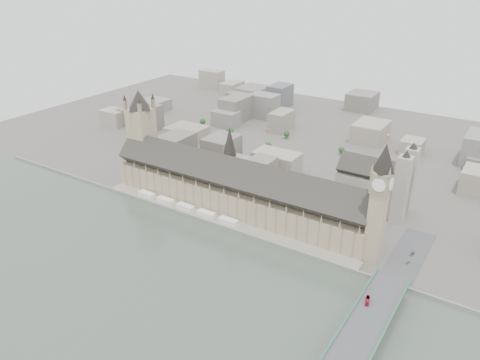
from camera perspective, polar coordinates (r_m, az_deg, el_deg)
The scene contains 15 objects.
ground at distance 439.22m, azimuth -2.00°, elevation -4.72°, with size 900.00×900.00×0.00m, color #595651.
river_thames at distance 342.02m, azimuth -18.51°, elevation -16.10°, with size 600.00×600.00×0.00m, color #49564A.
embankment_wall at distance 427.91m, azimuth -3.14°, elevation -5.38°, with size 600.00×1.50×3.00m, color gray.
river_terrace at distance 433.41m, azimuth -2.56°, elevation -5.02°, with size 270.00×15.00×2.00m, color gray.
terrace_tents at distance 453.82m, azimuth -6.68°, elevation -3.27°, with size 118.00×7.00×4.00m.
palace_of_westminster at distance 443.00m, azimuth -0.60°, elevation -1.11°, with size 265.00×40.73×55.44m.
elizabeth_tower at distance 367.10m, azimuth 16.66°, elevation -1.89°, with size 17.00×17.00×107.50m.
victoria_tower at distance 507.05m, azimuth -11.89°, elevation 5.77°, with size 30.00×30.00×100.00m.
central_tower at distance 438.70m, azimuth -1.26°, elevation 3.65°, with size 13.00×13.00×48.00m.
westminster_bridge at distance 314.73m, azimuth 14.32°, elevation -18.45°, with size 25.00×325.00×10.25m, color #474749.
westminster_abbey at distance 463.51m, azimuth 16.21°, elevation -0.61°, with size 68.00×36.00×64.00m.
city_skyline_inland at distance 631.04m, azimuth 10.75°, elevation 6.21°, with size 720.00×360.00×38.00m, color gray, non-canonical shape.
park_trees at distance 485.07m, azimuth 1.03°, elevation -0.67°, with size 110.00×30.00×15.00m, color #1B481A, non-canonical shape.
red_bus_north at distance 335.16m, azimuth 15.29°, elevation -13.99°, with size 2.28×9.73×2.71m, color red.
car_approach at distance 392.97m, azimuth 20.23°, elevation -8.46°, with size 2.31×5.69×1.65m, color gray.
Camera 1 is at (218.67, -312.61, 217.66)m, focal length 35.00 mm.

